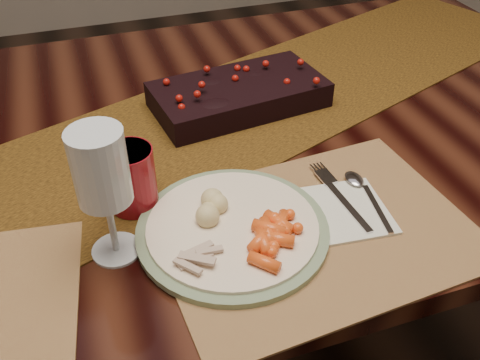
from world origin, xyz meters
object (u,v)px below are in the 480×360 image
object	(u,v)px
placemat_main	(314,230)
turkey_shreds	(199,256)
mashed_potatoes	(211,203)
red_cup	(131,178)
dining_table	(207,261)
baby_carrots	(268,241)
wine_glass	(106,197)
centerpiece	(239,91)
napkin	(348,210)
dinner_plate	(232,229)

from	to	relation	value
placemat_main	turkey_shreds	distance (m)	0.19
mashed_potatoes	red_cup	world-z (taller)	red_cup
dining_table	baby_carrots	world-z (taller)	baby_carrots
mashed_potatoes	placemat_main	bearing A→B (deg)	-26.10
wine_glass	dining_table	bearing A→B (deg)	54.56
centerpiece	napkin	xyz separation A→B (m)	(0.06, -0.36, -0.03)
dinner_plate	wine_glass	xyz separation A→B (m)	(-0.17, 0.02, 0.09)
dining_table	placemat_main	xyz separation A→B (m)	(0.09, -0.33, 0.38)
dinner_plate	mashed_potatoes	size ratio (longest dim) A/B	4.05
dining_table	wine_glass	size ratio (longest dim) A/B	8.84
baby_carrots	wine_glass	size ratio (longest dim) A/B	0.53
centerpiece	mashed_potatoes	bearing A→B (deg)	-115.45
centerpiece	red_cup	xyz separation A→B (m)	(-0.25, -0.24, 0.02)
placemat_main	napkin	world-z (taller)	napkin
placemat_main	napkin	distance (m)	0.07
baby_carrots	wine_glass	world-z (taller)	wine_glass
napkin	red_cup	world-z (taller)	red_cup
dining_table	wine_glass	bearing A→B (deg)	-125.44
placemat_main	mashed_potatoes	distance (m)	0.16
mashed_potatoes	wine_glass	xyz separation A→B (m)	(-0.15, -0.01, 0.06)
centerpiece	placemat_main	distance (m)	0.38
dinner_plate	red_cup	world-z (taller)	red_cup
wine_glass	napkin	bearing A→B (deg)	-5.43
mashed_potatoes	turkey_shreds	size ratio (longest dim) A/B	0.93
placemat_main	mashed_potatoes	xyz separation A→B (m)	(-0.14, 0.07, 0.04)
dining_table	turkey_shreds	size ratio (longest dim) A/B	23.74
dinner_plate	turkey_shreds	distance (m)	0.08
dining_table	napkin	distance (m)	0.52
centerpiece	wine_glass	bearing A→B (deg)	-132.02
mashed_potatoes	wine_glass	world-z (taller)	wine_glass
centerpiece	placemat_main	world-z (taller)	centerpiece
dinner_plate	turkey_shreds	world-z (taller)	turkey_shreds
placemat_main	dinner_plate	distance (m)	0.12
dinner_plate	baby_carrots	distance (m)	0.07
red_cup	placemat_main	bearing A→B (deg)	-30.46
dining_table	wine_glass	world-z (taller)	wine_glass
wine_glass	mashed_potatoes	bearing A→B (deg)	5.64
centerpiece	turkey_shreds	bearing A→B (deg)	-115.65
dinner_plate	centerpiece	bearing A→B (deg)	69.94
dinner_plate	baby_carrots	world-z (taller)	baby_carrots
baby_carrots	mashed_potatoes	distance (m)	0.11
wine_glass	placemat_main	bearing A→B (deg)	-10.69
centerpiece	red_cup	world-z (taller)	red_cup
turkey_shreds	wine_glass	world-z (taller)	wine_glass
placemat_main	wine_glass	size ratio (longest dim) A/B	2.26
wine_glass	dinner_plate	bearing A→B (deg)	-7.26
turkey_shreds	red_cup	distance (m)	0.18
dining_table	dinner_plate	bearing A→B (deg)	-95.97
baby_carrots	red_cup	size ratio (longest dim) A/B	1.05
baby_carrots	centerpiece	bearing A→B (deg)	77.04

